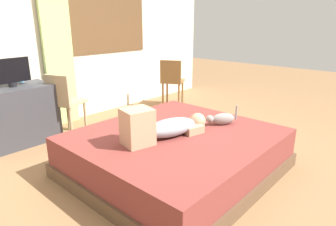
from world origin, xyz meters
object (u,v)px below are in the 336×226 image
object	(u,v)px
bed	(176,152)
tv_monitor	(11,72)
cup	(21,79)
chair_by_desk	(64,100)
cat	(222,119)
desk	(17,115)
chair_spare	(172,79)
person_lying	(163,127)

from	to	relation	value
bed	tv_monitor	world-z (taller)	tv_monitor
cup	chair_by_desk	bearing A→B (deg)	-52.62
cat	desk	distance (m)	2.57
chair_spare	desk	bearing A→B (deg)	172.72
desk	tv_monitor	xyz separation A→B (m)	(0.01, 0.00, 0.55)
cat	chair_spare	xyz separation A→B (m)	(1.30, 1.88, 0.02)
desk	chair_by_desk	world-z (taller)	chair_by_desk
person_lying	chair_spare	bearing A→B (deg)	39.52
chair_by_desk	chair_spare	world-z (taller)	same
desk	chair_spare	bearing A→B (deg)	-7.28
bed	person_lying	bearing A→B (deg)	173.68
cat	chair_spare	world-z (taller)	chair_spare
person_lying	cat	world-z (taller)	person_lying
chair_by_desk	cup	bearing A→B (deg)	127.38
bed	person_lying	distance (m)	0.37
cup	chair_spare	xyz separation A→B (m)	(2.42, -0.54, -0.28)
desk	chair_by_desk	xyz separation A→B (m)	(0.53, -0.24, 0.14)
cup	chair_spare	size ratio (longest dim) A/B	0.12
desk	tv_monitor	world-z (taller)	tv_monitor
desk	tv_monitor	size ratio (longest dim) A/B	1.87
cat	tv_monitor	xyz separation A→B (m)	(-1.31, 2.21, 0.43)
cat	chair_by_desk	size ratio (longest dim) A/B	0.36
person_lying	tv_monitor	xyz separation A→B (m)	(-0.60, 1.99, 0.38)
person_lying	desk	distance (m)	2.09
cup	person_lying	bearing A→B (deg)	-79.37
desk	cup	bearing A→B (deg)	45.12
person_lying	cat	distance (m)	0.74
person_lying	bed	bearing A→B (deg)	-6.32
tv_monitor	cup	distance (m)	0.31
tv_monitor	person_lying	bearing A→B (deg)	-73.17
tv_monitor	cup	xyz separation A→B (m)	(0.19, 0.20, -0.13)
cup	chair_by_desk	size ratio (longest dim) A/B	0.12
chair_by_desk	person_lying	bearing A→B (deg)	-87.49
cat	chair_spare	distance (m)	2.28
bed	cup	bearing A→B (deg)	104.75
tv_monitor	chair_spare	world-z (taller)	tv_monitor
bed	tv_monitor	distance (m)	2.27
desk	chair_spare	xyz separation A→B (m)	(2.62, -0.33, 0.14)
cat	chair_spare	size ratio (longest dim) A/B	0.36
tv_monitor	chair_by_desk	size ratio (longest dim) A/B	0.56
desk	bed	bearing A→B (deg)	-68.72
chair_spare	chair_by_desk	bearing A→B (deg)	177.30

